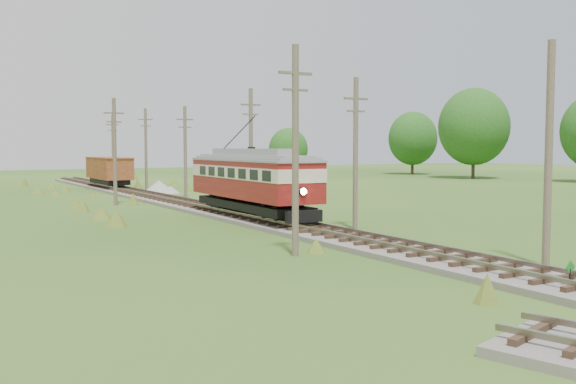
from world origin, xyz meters
TOP-DOWN VIEW (x-y plane):
  - railbed_main at (0.00, 34.00)m, footprint 3.60×96.00m
  - switch_marker at (-0.20, 1.50)m, footprint 0.45×0.06m
  - streetcar at (-0.00, 24.53)m, footprint 3.46×13.40m
  - gondola at (0.00, 59.53)m, footprint 3.09×9.13m
  - gravel_pile at (3.20, 51.62)m, footprint 3.56×3.78m
  - utility_pole_r_1 at (3.10, 5.00)m, footprint 0.30×0.30m
  - utility_pole_r_2 at (3.30, 18.00)m, footprint 1.60×0.30m
  - utility_pole_r_3 at (3.20, 31.00)m, footprint 1.60×0.30m
  - utility_pole_r_4 at (3.00, 44.00)m, footprint 1.60×0.30m
  - utility_pole_r_5 at (3.40, 57.00)m, footprint 1.60×0.30m
  - utility_pole_r_6 at (3.20, 70.00)m, footprint 1.60×0.30m
  - utility_pole_l_a at (-4.20, 12.00)m, footprint 1.60×0.30m
  - utility_pole_l_b at (-4.50, 40.00)m, footprint 1.60×0.30m
  - tree_right_4 at (54.00, 58.00)m, footprint 10.50×10.50m
  - tree_right_5 at (56.00, 74.00)m, footprint 8.40×8.40m
  - tree_mid_b at (30.00, 72.00)m, footprint 5.88×5.88m

SIDE VIEW (x-z plane):
  - railbed_main at x=0.00m, z-range -0.09..0.48m
  - gravel_pile at x=3.20m, z-range -0.04..1.25m
  - switch_marker at x=-0.20m, z-range 0.09..1.17m
  - gondola at x=0.00m, z-range 0.68..3.70m
  - streetcar at x=0.00m, z-range -0.26..5.84m
  - utility_pole_r_4 at x=3.00m, z-range 0.12..8.52m
  - tree_mid_b at x=30.00m, z-range 0.54..8.12m
  - utility_pole_r_1 at x=3.10m, z-range 0.00..8.80m
  - utility_pole_r_2 at x=3.30m, z-range 0.12..8.72m
  - utility_pole_l_b at x=-4.50m, z-range 0.12..8.72m
  - utility_pole_r_6 at x=3.20m, z-range 0.12..8.82m
  - utility_pole_r_5 at x=3.40m, z-range 0.13..9.03m
  - utility_pole_r_3 at x=3.20m, z-range 0.13..9.13m
  - utility_pole_l_a at x=-4.20m, z-range 0.13..9.13m
  - tree_right_5 at x=56.00m, z-range 0.78..11.60m
  - tree_right_4 at x=54.00m, z-range 0.98..14.51m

